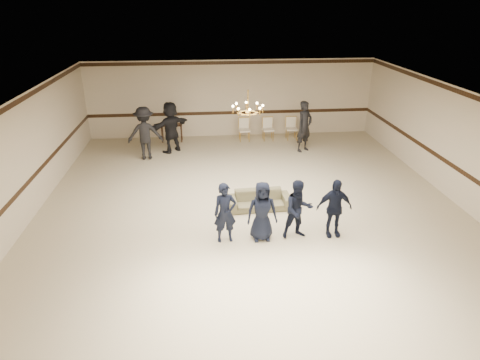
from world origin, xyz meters
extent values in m
cube|color=beige|center=(0.00, 0.00, 0.00)|extent=(12.00, 14.00, 0.01)
cube|color=black|center=(0.00, 0.00, 3.20)|extent=(12.00, 14.00, 0.01)
cube|color=beige|center=(0.00, 7.00, 1.60)|extent=(12.00, 0.01, 3.20)
cube|color=beige|center=(-6.00, 0.00, 1.60)|extent=(0.01, 14.00, 3.20)
cube|color=beige|center=(6.00, 0.00, 1.60)|extent=(0.01, 14.00, 3.20)
cube|color=black|center=(0.00, 6.99, 1.00)|extent=(12.00, 0.02, 0.14)
cube|color=black|center=(0.00, 6.99, 3.08)|extent=(12.00, 0.02, 0.14)
imported|color=black|center=(-0.83, -1.54, 0.76)|extent=(0.60, 0.43, 1.53)
imported|color=black|center=(0.07, -1.54, 0.76)|extent=(0.76, 0.51, 1.53)
imported|color=black|center=(0.97, -1.54, 0.76)|extent=(0.81, 0.66, 1.53)
imported|color=black|center=(1.87, -1.54, 0.76)|extent=(0.90, 0.38, 1.53)
imported|color=brown|center=(0.24, 0.07, 0.26)|extent=(1.79, 0.76, 0.51)
imported|color=black|center=(-3.38, 4.43, 0.98)|extent=(1.32, 0.82, 1.96)
imported|color=black|center=(-2.48, 5.13, 0.98)|extent=(1.77, 1.61, 1.96)
imported|color=black|center=(2.62, 4.73, 0.98)|extent=(0.86, 0.79, 1.96)
cube|color=#321D10|center=(-2.54, 6.37, 0.37)|extent=(0.89, 0.39, 0.74)
camera|label=1|loc=(-1.33, -10.41, 5.55)|focal=31.22mm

